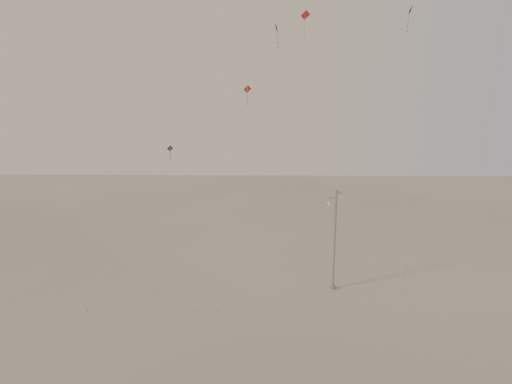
{
  "coord_description": "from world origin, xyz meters",
  "views": [
    {
      "loc": [
        -1.86,
        -26.45,
        14.18
      ],
      "look_at": [
        -2.64,
        5.0,
        8.65
      ],
      "focal_mm": 28.0,
      "sensor_mm": 36.0,
      "label": 1
    }
  ],
  "objects": [
    {
      "name": "kite_3",
      "position": [
        -3.89,
        4.89,
        12.51
      ],
      "size": [
        2.56,
        4.62,
        17.05
      ],
      "rotation": [
        0.0,
        0.0,
        0.24
      ],
      "color": "#A02117",
      "rests_on": "ground"
    },
    {
      "name": "ground",
      "position": [
        0.0,
        0.0,
        0.0
      ],
      "size": [
        160.0,
        160.0,
        0.0
      ],
      "primitive_type": "plane",
      "color": "#A09284",
      "rests_on": "ground"
    },
    {
      "name": "kite_4",
      "position": [
        10.35,
        9.46,
        18.72
      ],
      "size": [
        1.19,
        5.36,
        24.09
      ],
      "rotation": [
        0.0,
        0.0,
        1.49
      ],
      "color": "#2C2624",
      "rests_on": "ground"
    },
    {
      "name": "kite_0",
      "position": [
        -10.18,
        11.64,
        22.59
      ],
      "size": [
        1.97,
        7.75,
        29.43
      ],
      "rotation": [
        0.0,
        0.0,
        0.28
      ],
      "color": "#A02117",
      "rests_on": "ground"
    },
    {
      "name": "kite_5",
      "position": [
        -0.68,
        20.54,
        24.41
      ],
      "size": [
        2.56,
        12.01,
        31.39
      ],
      "rotation": [
        0.0,
        0.0,
        -1.17
      ],
      "color": "#9A3419",
      "rests_on": "ground"
    },
    {
      "name": "kite_7",
      "position": [
        0.66,
        16.66,
        20.67
      ],
      "size": [
        9.53,
        13.95,
        25.99
      ],
      "rotation": [
        0.0,
        0.0,
        0.31
      ],
      "color": "#A02117",
      "rests_on": "ground"
    },
    {
      "name": "kite_1",
      "position": [
        -2.56,
        7.25,
        16.47
      ],
      "size": [
        6.49,
        7.92,
        22.35
      ],
      "rotation": [
        0.0,
        0.0,
        -1.07
      ],
      "color": "#2C2624",
      "rests_on": "ground"
    },
    {
      "name": "street_lamp",
      "position": [
        3.97,
        6.16,
        4.63
      ],
      "size": [
        1.54,
        0.89,
        8.68
      ],
      "color": "#9A9DA2",
      "rests_on": "ground"
    },
    {
      "name": "kite_6",
      "position": [
        -11.38,
        5.48,
        8.74
      ],
      "size": [
        5.85,
        5.59,
        12.27
      ],
      "rotation": [
        0.0,
        0.0,
        0.23
      ],
      "color": "#2C2624",
      "rests_on": "ground"
    }
  ]
}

